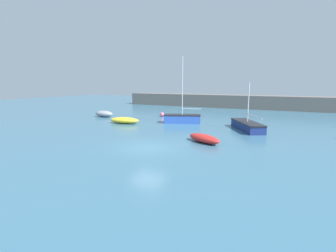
{
  "coord_description": "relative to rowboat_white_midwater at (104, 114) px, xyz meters",
  "views": [
    {
      "loc": [
        9.45,
        -15.64,
        4.62
      ],
      "look_at": [
        -1.47,
        6.18,
        0.51
      ],
      "focal_mm": 28.0,
      "sensor_mm": 36.0,
      "label": 1
    }
  ],
  "objects": [
    {
      "name": "ground_plane",
      "position": [
        13.89,
        -11.77,
        -0.51
      ],
      "size": [
        120.0,
        120.0,
        0.2
      ],
      "primitive_type": "cube",
      "color": "#38667F"
    },
    {
      "name": "rowboat_white_midwater",
      "position": [
        0.0,
        0.0,
        0.0
      ],
      "size": [
        2.95,
        1.59,
        0.82
      ],
      "rotation": [
        0.0,
        0.0,
        6.2
      ],
      "color": "gray",
      "rests_on": "ground_plane"
    },
    {
      "name": "rowboat_blue_near",
      "position": [
        16.98,
        -8.46,
        -0.09
      ],
      "size": [
        3.35,
        2.57,
        0.64
      ],
      "rotation": [
        0.0,
        0.0,
        5.77
      ],
      "color": "red",
      "rests_on": "ground_plane"
    },
    {
      "name": "sailboat_tall_mast",
      "position": [
        11.54,
        -0.23,
        0.11
      ],
      "size": [
        4.43,
        2.98,
        7.42
      ],
      "rotation": [
        0.0,
        0.0,
        3.52
      ],
      "color": "#2D56B7",
      "rests_on": "ground_plane"
    },
    {
      "name": "open_tender_yellow",
      "position": [
        5.84,
        -3.45,
        -0.06
      ],
      "size": [
        3.66,
        1.98,
        0.7
      ],
      "rotation": [
        0.0,
        0.0,
        0.15
      ],
      "color": "yellow",
      "rests_on": "ground_plane"
    },
    {
      "name": "harbor_breakwater",
      "position": [
        13.89,
        20.54,
        0.74
      ],
      "size": [
        44.08,
        3.8,
        2.3
      ],
      "primitive_type": "cube",
      "color": "#66605B",
      "rests_on": "ground_plane"
    },
    {
      "name": "mooring_buoy_red",
      "position": [
        17.71,
        3.07,
        -0.18
      ],
      "size": [
        0.46,
        0.46,
        0.46
      ],
      "primitive_type": "sphere",
      "color": "red",
      "rests_on": "ground_plane"
    },
    {
      "name": "mooring_buoy_pink",
      "position": [
        6.86,
        3.73,
        -0.13
      ],
      "size": [
        0.57,
        0.57,
        0.57
      ],
      "primitive_type": "sphere",
      "color": "#EA668C",
      "rests_on": "ground_plane"
    },
    {
      "name": "sailboat_twin_hulled",
      "position": [
        19.0,
        -1.5,
        0.02
      ],
      "size": [
        4.08,
        5.52,
        4.61
      ],
      "rotation": [
        0.0,
        0.0,
        2.11
      ],
      "color": "navy",
      "rests_on": "ground_plane"
    }
  ]
}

